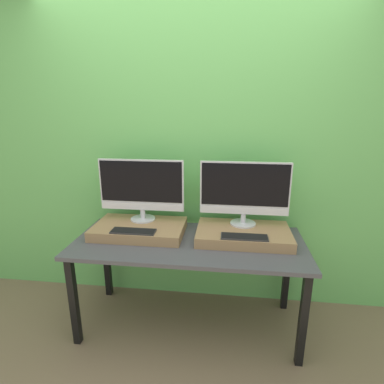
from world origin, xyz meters
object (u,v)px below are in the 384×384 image
Objects in this scene: monitor_left at (142,188)px; keyboard_left at (133,231)px; keyboard_right at (244,237)px; monitor_right at (245,191)px.

monitor_left reaches higher than keyboard_left.
monitor_left reaches higher than keyboard_right.
monitor_right is at bearing 17.62° from keyboard_left.
monitor_right is at bearing 0.00° from monitor_left.
monitor_right is (0.80, 0.00, 0.00)m from monitor_left.
monitor_right is (0.80, 0.25, 0.26)m from keyboard_left.
monitor_left is at bearing 162.38° from keyboard_right.
keyboard_left is at bearing -90.00° from monitor_left.
keyboard_left is 0.48× the size of monitor_right.
keyboard_right is at bearing 0.00° from keyboard_left.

